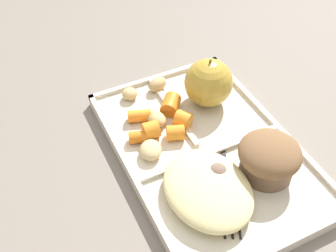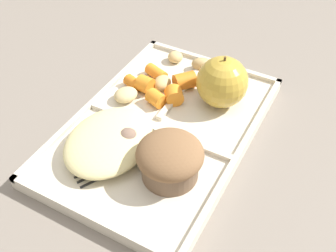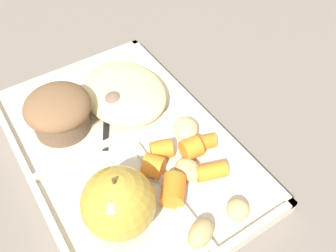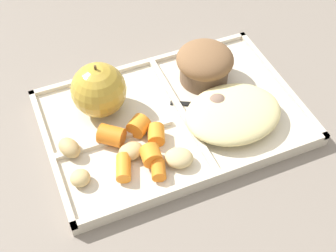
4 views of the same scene
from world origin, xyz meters
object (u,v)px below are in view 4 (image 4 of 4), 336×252
green_apple (99,90)px  bran_muffin (205,64)px  plastic_fork (232,105)px  lunch_tray (172,119)px

green_apple → bran_muffin: (0.16, -0.00, -0.01)m
green_apple → bran_muffin: 0.17m
plastic_fork → lunch_tray: bearing=170.3°
green_apple → plastic_fork: 0.19m
bran_muffin → plastic_fork: size_ratio=0.60×
lunch_tray → plastic_fork: (0.09, -0.02, 0.01)m
lunch_tray → green_apple: (-0.09, 0.05, 0.05)m
lunch_tray → green_apple: green_apple is taller
green_apple → plastic_fork: green_apple is taller
lunch_tray → bran_muffin: (0.07, 0.05, 0.04)m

